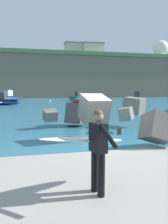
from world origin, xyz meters
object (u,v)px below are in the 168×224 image
at_px(radar_dome, 160,50).
at_px(boat_far_left, 85,102).
at_px(boat_mid_left, 9,97).
at_px(mooring_buoy_inner, 50,101).
at_px(boat_far_right, 3,101).
at_px(station_building_central, 75,50).
at_px(station_building_west, 92,51).
at_px(boat_mid_right, 78,98).
at_px(boat_near_right, 137,98).
at_px(surfer_with_board, 94,144).

bearing_deg(radar_dome, boat_far_left, -130.24).
relative_size(boat_mid_left, mooring_buoy_inner, 13.77).
xyz_separation_m(boat_far_right, radar_dome, (59.56, 49.13, 20.12)).
bearing_deg(station_building_central, station_building_west, -2.20).
relative_size(boat_far_right, radar_dome, 0.63).
distance_m(boat_far_left, station_building_central, 51.00).
xyz_separation_m(boat_far_left, station_building_west, (12.51, 47.40, 17.15)).
relative_size(boat_far_right, mooring_buoy_inner, 14.46).
bearing_deg(boat_mid_right, boat_near_right, -20.40).
bearing_deg(boat_near_right, station_building_west, 93.46).
bearing_deg(radar_dome, boat_mid_left, -150.09).
height_order(boat_mid_right, boat_far_right, boat_mid_right).
bearing_deg(boat_mid_right, boat_far_right, -142.32).
relative_size(boat_mid_right, station_building_central, 0.62).
distance_m(boat_far_left, radar_dome, 75.16).
relative_size(boat_far_left, radar_dome, 0.47).
xyz_separation_m(boat_mid_left, boat_far_left, (14.13, -20.23, -0.20)).
bearing_deg(station_building_central, boat_mid_right, -97.50).
height_order(surfer_with_board, boat_mid_right, boat_mid_right).
relative_size(boat_far_left, station_building_central, 0.59).
relative_size(boat_near_right, mooring_buoy_inner, 9.96).
xyz_separation_m(boat_near_right, station_building_west, (-2.10, 34.74, 17.10)).
xyz_separation_m(mooring_buoy_inner, station_building_west, (17.39, 34.82, 17.54)).
relative_size(boat_far_right, station_building_west, 0.80).
distance_m(surfer_with_board, station_building_central, 75.03).
height_order(surfer_with_board, radar_dome, radar_dome).
xyz_separation_m(station_building_west, station_building_central, (-6.71, 0.26, 0.05)).
height_order(surfer_with_board, boat_mid_left, boat_mid_left).
bearing_deg(boat_near_right, station_building_central, 104.13).
xyz_separation_m(boat_near_right, boat_far_right, (-27.39, -6.52, -0.00)).
relative_size(boat_near_right, station_building_central, 0.54).
bearing_deg(station_building_central, boat_near_right, -75.87).
bearing_deg(radar_dome, surfer_with_board, -122.81).
relative_size(mooring_buoy_inner, station_building_west, 0.06).
bearing_deg(boat_far_left, boat_far_right, 154.34).
bearing_deg(boat_mid_right, mooring_buoy_inner, -144.18).
bearing_deg(boat_far_left, radar_dome, 49.76).
relative_size(boat_far_left, station_building_west, 0.60).
bearing_deg(boat_far_left, station_building_central, 83.06).
bearing_deg(boat_mid_left, radar_dome, 29.91).
bearing_deg(mooring_buoy_inner, boat_far_right, -140.82).
distance_m(radar_dome, station_building_central, 41.78).
bearing_deg(boat_mid_right, boat_far_left, -95.97).
height_order(surfer_with_board, boat_far_left, surfer_with_board).
xyz_separation_m(surfer_with_board, boat_mid_left, (-9.32, 44.98, -0.46)).
relative_size(surfer_with_board, station_building_central, 0.26).
relative_size(surfer_with_board, boat_far_right, 0.33).
bearing_deg(mooring_buoy_inner, boat_mid_right, 35.82).
relative_size(boat_mid_left, radar_dome, 0.60).
bearing_deg(station_building_central, boat_far_left, -96.94).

